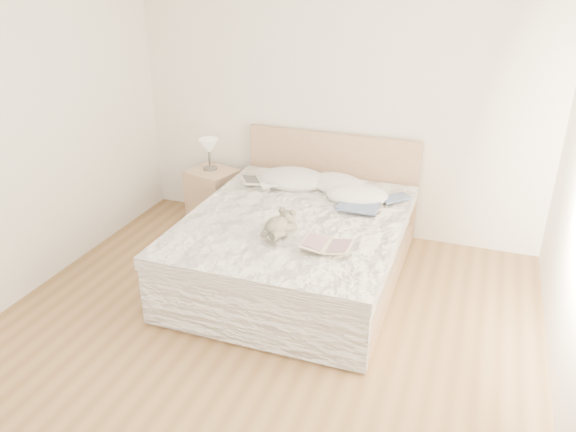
# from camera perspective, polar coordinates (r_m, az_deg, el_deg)

# --- Properties ---
(floor) EXTENTS (4.00, 4.50, 0.00)m
(floor) POSITION_cam_1_polar(r_m,az_deg,el_deg) (4.04, -4.64, -14.13)
(floor) COLOR brown
(floor) RESTS_ON ground
(wall_back) EXTENTS (4.00, 0.02, 2.70)m
(wall_back) POSITION_cam_1_polar(r_m,az_deg,el_deg) (5.39, 4.89, 12.13)
(wall_back) COLOR white
(wall_back) RESTS_ON ground
(bed) EXTENTS (1.72, 2.14, 1.00)m
(bed) POSITION_cam_1_polar(r_m,az_deg,el_deg) (4.79, 1.06, -2.80)
(bed) COLOR #A17E60
(bed) RESTS_ON floor
(nightstand) EXTENTS (0.54, 0.51, 0.56)m
(nightstand) POSITION_cam_1_polar(r_m,az_deg,el_deg) (5.85, -7.57, 2.02)
(nightstand) COLOR tan
(nightstand) RESTS_ON floor
(table_lamp) EXTENTS (0.25, 0.25, 0.32)m
(table_lamp) POSITION_cam_1_polar(r_m,az_deg,el_deg) (5.72, -8.03, 6.88)
(table_lamp) COLOR #4F4944
(table_lamp) RESTS_ON nightstand
(pillow_left) EXTENTS (0.68, 0.50, 0.19)m
(pillow_left) POSITION_cam_1_polar(r_m,az_deg,el_deg) (5.25, 0.51, 3.77)
(pillow_left) COLOR silver
(pillow_left) RESTS_ON bed
(pillow_middle) EXTENTS (0.65, 0.55, 0.17)m
(pillow_middle) POSITION_cam_1_polar(r_m,az_deg,el_deg) (5.15, 5.10, 3.24)
(pillow_middle) COLOR white
(pillow_middle) RESTS_ON bed
(pillow_right) EXTENTS (0.61, 0.48, 0.16)m
(pillow_right) POSITION_cam_1_polar(r_m,az_deg,el_deg) (4.93, 7.06, 2.12)
(pillow_right) COLOR white
(pillow_right) RESTS_ON bed
(blouse) EXTENTS (0.54, 0.57, 0.02)m
(blouse) POSITION_cam_1_polar(r_m,az_deg,el_deg) (4.85, 7.45, 1.55)
(blouse) COLOR #394769
(blouse) RESTS_ON bed
(photo_book) EXTENTS (0.43, 0.40, 0.03)m
(photo_book) POSITION_cam_1_polar(r_m,az_deg,el_deg) (5.22, -2.89, 3.47)
(photo_book) COLOR white
(photo_book) RESTS_ON bed
(childrens_book) EXTENTS (0.37, 0.25, 0.02)m
(childrens_book) POSITION_cam_1_polar(r_m,az_deg,el_deg) (4.08, 3.97, -3.01)
(childrens_book) COLOR beige
(childrens_book) RESTS_ON bed
(teddy_bear) EXTENTS (0.25, 0.32, 0.16)m
(teddy_bear) POSITION_cam_1_polar(r_m,az_deg,el_deg) (4.21, -1.21, -1.73)
(teddy_bear) COLOR #625B4D
(teddy_bear) RESTS_ON bed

